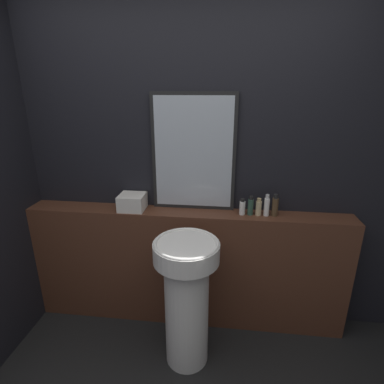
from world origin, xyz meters
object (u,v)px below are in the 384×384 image
object	(u,v)px
conditioner_bottle	(251,206)
body_wash_bottle	(267,206)
shampoo_bottle	(242,207)
towel_stack	(132,202)
pedestal_sink	(187,296)
lotion_bottle	(259,207)
mirror	(194,153)
hand_soap_bottle	(275,206)

from	to	relation	value
conditioner_bottle	body_wash_bottle	xyz separation A→B (m)	(0.11, 0.00, 0.01)
shampoo_bottle	conditioner_bottle	xyz separation A→B (m)	(0.06, -0.00, 0.01)
towel_stack	body_wash_bottle	distance (m)	0.99
pedestal_sink	shampoo_bottle	world-z (taller)	shampoo_bottle
towel_stack	lotion_bottle	world-z (taller)	lotion_bottle
mirror	shampoo_bottle	size ratio (longest dim) A/B	7.06
pedestal_sink	conditioner_bottle	xyz separation A→B (m)	(0.41, 0.40, 0.49)
towel_stack	body_wash_bottle	world-z (taller)	body_wash_bottle
conditioner_bottle	hand_soap_bottle	bearing A→B (deg)	0.00
conditioner_bottle	hand_soap_bottle	distance (m)	0.17
conditioner_bottle	body_wash_bottle	distance (m)	0.11
shampoo_bottle	hand_soap_bottle	bearing A→B (deg)	0.00
body_wash_bottle	hand_soap_bottle	xyz separation A→B (m)	(0.06, 0.00, 0.00)
mirror	body_wash_bottle	size ratio (longest dim) A/B	5.33
lotion_bottle	body_wash_bottle	size ratio (longest dim) A/B	0.81
pedestal_sink	towel_stack	distance (m)	0.78
pedestal_sink	lotion_bottle	distance (m)	0.79
towel_stack	body_wash_bottle	xyz separation A→B (m)	(0.99, 0.00, 0.01)
pedestal_sink	lotion_bottle	world-z (taller)	lotion_bottle
towel_stack	mirror	bearing A→B (deg)	10.48
mirror	shampoo_bottle	bearing A→B (deg)	-12.93
pedestal_sink	lotion_bottle	bearing A→B (deg)	40.88
shampoo_bottle	conditioner_bottle	bearing A→B (deg)	-0.00
body_wash_bottle	hand_soap_bottle	bearing A→B (deg)	0.00
conditioner_bottle	hand_soap_bottle	world-z (taller)	hand_soap_bottle
shampoo_bottle	hand_soap_bottle	distance (m)	0.23
towel_stack	lotion_bottle	bearing A→B (deg)	0.00
pedestal_sink	towel_stack	bearing A→B (deg)	138.85
conditioner_bottle	body_wash_bottle	bearing A→B (deg)	0.00
conditioner_bottle	pedestal_sink	bearing A→B (deg)	-135.40
towel_stack	shampoo_bottle	world-z (taller)	shampoo_bottle
lotion_bottle	mirror	bearing A→B (deg)	170.10
pedestal_sink	towel_stack	size ratio (longest dim) A/B	4.92
towel_stack	pedestal_sink	bearing A→B (deg)	-41.15
towel_stack	hand_soap_bottle	bearing A→B (deg)	0.00
conditioner_bottle	body_wash_bottle	size ratio (longest dim) A/B	0.90
pedestal_sink	lotion_bottle	size ratio (longest dim) A/B	7.21
lotion_bottle	pedestal_sink	bearing A→B (deg)	-139.12
mirror	towel_stack	xyz separation A→B (m)	(-0.45, -0.08, -0.36)
mirror	shampoo_bottle	xyz separation A→B (m)	(0.36, -0.08, -0.37)
pedestal_sink	towel_stack	xyz separation A→B (m)	(-0.46, 0.40, 0.49)
body_wash_bottle	hand_soap_bottle	size ratio (longest dim) A/B	0.97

